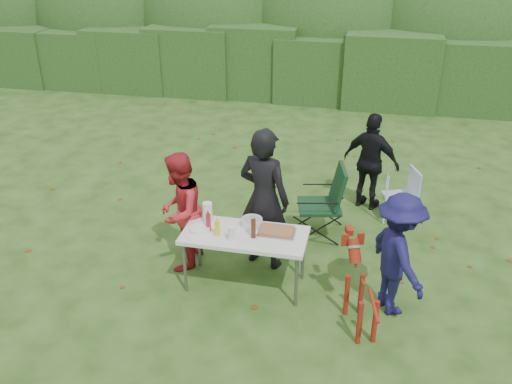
% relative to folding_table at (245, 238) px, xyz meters
% --- Properties ---
extents(ground, '(80.00, 80.00, 0.00)m').
position_rel_folding_table_xyz_m(ground, '(0.01, 0.16, -0.69)').
color(ground, '#1E4211').
extents(hedge_row, '(22.00, 1.40, 1.70)m').
position_rel_folding_table_xyz_m(hedge_row, '(0.01, 8.16, 0.16)').
color(hedge_row, '#23471C').
rests_on(hedge_row, ground).
extents(shrub_backdrop, '(20.00, 2.60, 3.20)m').
position_rel_folding_table_xyz_m(shrub_backdrop, '(0.01, 9.76, 0.91)').
color(shrub_backdrop, '#3D6628').
rests_on(shrub_backdrop, ground).
extents(folding_table, '(1.50, 0.70, 0.74)m').
position_rel_folding_table_xyz_m(folding_table, '(0.00, 0.00, 0.00)').
color(folding_table, silver).
rests_on(folding_table, ground).
extents(person_cook, '(0.80, 0.64, 1.89)m').
position_rel_folding_table_xyz_m(person_cook, '(0.12, 0.55, 0.26)').
color(person_cook, black).
rests_on(person_cook, ground).
extents(person_red_jacket, '(0.61, 0.77, 1.57)m').
position_rel_folding_table_xyz_m(person_red_jacket, '(-0.92, 0.28, 0.10)').
color(person_red_jacket, '#B0222A').
rests_on(person_red_jacket, ground).
extents(person_black_puffy, '(0.98, 0.70, 1.55)m').
position_rel_folding_table_xyz_m(person_black_puffy, '(1.42, 2.46, 0.09)').
color(person_black_puffy, black).
rests_on(person_black_puffy, ground).
extents(child, '(0.95, 1.11, 1.49)m').
position_rel_folding_table_xyz_m(child, '(1.79, -0.08, 0.06)').
color(child, '#151347').
rests_on(child, ground).
extents(dog, '(0.70, 1.05, 0.93)m').
position_rel_folding_table_xyz_m(dog, '(1.43, -0.51, -0.22)').
color(dog, maroon).
rests_on(dog, ground).
extents(camping_chair, '(0.80, 0.80, 1.08)m').
position_rel_folding_table_xyz_m(camping_chair, '(0.75, 1.40, -0.15)').
color(camping_chair, '#13361C').
rests_on(camping_chair, ground).
extents(lawn_chair, '(0.61, 0.61, 0.81)m').
position_rel_folding_table_xyz_m(lawn_chair, '(1.88, 2.17, -0.28)').
color(lawn_chair, '#4F6CB6').
rests_on(lawn_chair, ground).
extents(food_tray, '(0.45, 0.30, 0.02)m').
position_rel_folding_table_xyz_m(food_tray, '(0.37, 0.10, 0.06)').
color(food_tray, '#B7B7BA').
rests_on(food_tray, folding_table).
extents(focaccia_bread, '(0.40, 0.26, 0.04)m').
position_rel_folding_table_xyz_m(focaccia_bread, '(0.37, 0.10, 0.09)').
color(focaccia_bread, '#9B633C').
rests_on(focaccia_bread, food_tray).
extents(mustard_bottle, '(0.06, 0.06, 0.20)m').
position_rel_folding_table_xyz_m(mustard_bottle, '(-0.30, -0.12, 0.15)').
color(mustard_bottle, '#D7DC0F').
rests_on(mustard_bottle, folding_table).
extents(ketchup_bottle, '(0.06, 0.06, 0.22)m').
position_rel_folding_table_xyz_m(ketchup_bottle, '(-0.45, -0.01, 0.16)').
color(ketchup_bottle, maroon).
rests_on(ketchup_bottle, folding_table).
extents(beer_bottle, '(0.06, 0.06, 0.24)m').
position_rel_folding_table_xyz_m(beer_bottle, '(0.12, -0.06, 0.17)').
color(beer_bottle, '#47230F').
rests_on(beer_bottle, folding_table).
extents(paper_towel_roll, '(0.12, 0.12, 0.26)m').
position_rel_folding_table_xyz_m(paper_towel_roll, '(-0.52, 0.19, 0.18)').
color(paper_towel_roll, white).
rests_on(paper_towel_roll, folding_table).
extents(cup_stack, '(0.08, 0.08, 0.18)m').
position_rel_folding_table_xyz_m(cup_stack, '(-0.11, -0.18, 0.14)').
color(cup_stack, white).
rests_on(cup_stack, folding_table).
extents(pasta_bowl, '(0.26, 0.26, 0.10)m').
position_rel_folding_table_xyz_m(pasta_bowl, '(0.04, 0.20, 0.10)').
color(pasta_bowl, silver).
rests_on(pasta_bowl, folding_table).
extents(plate_stack, '(0.24, 0.24, 0.05)m').
position_rel_folding_table_xyz_m(plate_stack, '(-0.54, -0.06, 0.08)').
color(plate_stack, white).
rests_on(plate_stack, folding_table).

